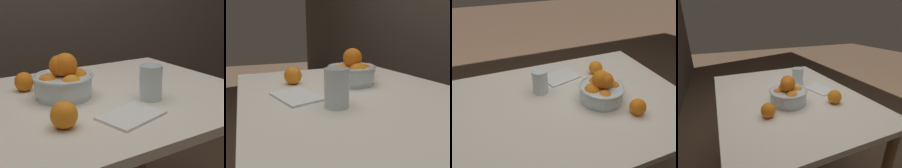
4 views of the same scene
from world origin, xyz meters
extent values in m
cube|color=beige|center=(0.00, 0.00, 0.73)|extent=(1.12, 0.85, 0.03)
cylinder|color=#936B47|center=(0.50, 0.36, 0.36)|extent=(0.05, 0.05, 0.71)
cylinder|color=silver|center=(-0.12, 0.05, 0.75)|extent=(0.19, 0.19, 0.02)
cylinder|color=silver|center=(-0.12, 0.05, 0.79)|extent=(0.20, 0.20, 0.06)
torus|color=silver|center=(-0.12, 0.05, 0.82)|extent=(0.22, 0.22, 0.01)
sphere|color=orange|center=(-0.07, 0.05, 0.81)|extent=(0.08, 0.08, 0.08)
sphere|color=orange|center=(-0.10, 0.10, 0.80)|extent=(0.07, 0.07, 0.07)
sphere|color=orange|center=(-0.18, 0.05, 0.80)|extent=(0.08, 0.08, 0.08)
sphere|color=orange|center=(-0.12, -0.01, 0.80)|extent=(0.08, 0.08, 0.08)
sphere|color=orange|center=(-0.13, 0.06, 0.86)|extent=(0.08, 0.08, 0.08)
sphere|color=orange|center=(-0.11, 0.04, 0.86)|extent=(0.08, 0.08, 0.08)
cylinder|color=#F4A314|center=(0.13, -0.13, 0.79)|extent=(0.07, 0.07, 0.08)
cylinder|color=silver|center=(0.13, -0.13, 0.81)|extent=(0.08, 0.08, 0.12)
sphere|color=orange|center=(-0.22, 0.19, 0.78)|extent=(0.07, 0.07, 0.07)
sphere|color=orange|center=(-0.22, -0.20, 0.78)|extent=(0.08, 0.08, 0.08)
cube|color=white|center=(-0.02, -0.23, 0.75)|extent=(0.22, 0.18, 0.01)
camera|label=1|loc=(-0.53, -0.94, 1.12)|focal=50.00mm
camera|label=2|loc=(0.73, -0.39, 0.98)|focal=35.00mm
camera|label=3|loc=(0.37, 0.78, 1.37)|focal=35.00mm
camera|label=4|loc=(-0.95, 0.39, 1.20)|focal=28.00mm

